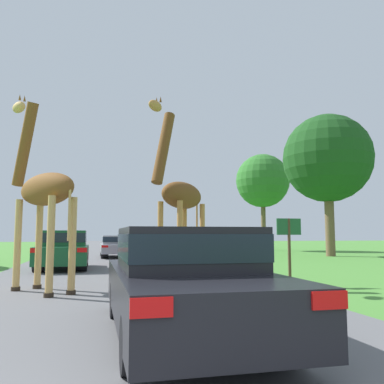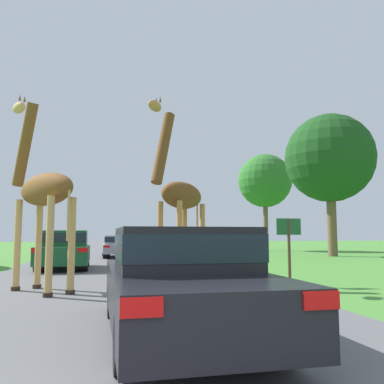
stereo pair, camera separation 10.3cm
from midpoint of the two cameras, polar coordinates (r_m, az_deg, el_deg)
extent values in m
cube|color=#5B5B5E|center=(31.44, -12.53, -8.31)|extent=(7.70, 120.00, 0.00)
cylinder|color=#B77F3D|center=(11.47, -1.99, -6.96)|extent=(0.16, 0.16, 2.31)
cylinder|color=#2D2319|center=(11.54, -2.01, -12.45)|extent=(0.21, 0.21, 0.10)
cylinder|color=#B77F3D|center=(11.80, -4.72, -6.92)|extent=(0.16, 0.16, 2.31)
cylinder|color=#2D2319|center=(11.87, -4.77, -12.26)|extent=(0.21, 0.21, 0.10)
cylinder|color=#B77F3D|center=(12.75, 1.23, -6.87)|extent=(0.16, 0.16, 2.31)
cylinder|color=#2D2319|center=(12.82, 1.24, -11.81)|extent=(0.21, 0.21, 0.10)
cylinder|color=#B77F3D|center=(13.05, -1.32, -6.85)|extent=(0.16, 0.16, 2.31)
cylinder|color=#2D2319|center=(13.11, -1.33, -11.68)|extent=(0.21, 0.21, 0.10)
ellipsoid|color=brown|center=(12.32, -1.61, -0.48)|extent=(1.93, 2.06, 0.81)
cylinder|color=brown|center=(11.56, -4.29, 6.24)|extent=(0.86, 0.93, 2.17)
ellipsoid|color=#B77F3D|center=(11.47, -5.45, 11.95)|extent=(0.55, 0.58, 0.30)
cylinder|color=#B77F3D|center=(13.14, 0.47, -3.60)|extent=(0.06, 0.06, 1.27)
cone|color=brown|center=(11.65, -4.70, 12.86)|extent=(0.07, 0.07, 0.16)
cone|color=brown|center=(11.71, -5.26, 12.75)|extent=(0.07, 0.07, 0.16)
cylinder|color=tan|center=(10.82, -23.54, -6.79)|extent=(0.16, 0.16, 2.21)
cylinder|color=#2D2319|center=(10.90, -23.77, -12.33)|extent=(0.21, 0.21, 0.10)
cylinder|color=tan|center=(11.07, -20.97, -6.86)|extent=(0.16, 0.16, 2.21)
cylinder|color=#2D2319|center=(11.14, -21.17, -12.29)|extent=(0.21, 0.21, 0.10)
cylinder|color=tan|center=(9.46, -19.56, -7.13)|extent=(0.16, 0.16, 2.21)
cylinder|color=#2D2319|center=(9.55, -19.78, -13.46)|extent=(0.21, 0.21, 0.10)
cylinder|color=tan|center=(9.74, -16.73, -7.18)|extent=(0.16, 0.16, 2.21)
cylinder|color=#2D2319|center=(9.82, -16.92, -13.33)|extent=(0.21, 0.21, 0.10)
ellipsoid|color=brown|center=(10.32, -20.05, 0.35)|extent=(1.79, 2.15, 0.78)
cylinder|color=brown|center=(11.53, -22.61, 6.18)|extent=(0.78, 0.94, 2.19)
ellipsoid|color=tan|center=(12.20, -23.35, 10.86)|extent=(0.52, 0.60, 0.30)
cylinder|color=tan|center=(9.37, -17.13, -2.87)|extent=(0.06, 0.06, 1.21)
cone|color=brown|center=(12.09, -23.25, 12.14)|extent=(0.07, 0.07, 0.16)
cone|color=brown|center=(12.15, -22.67, 12.04)|extent=(0.07, 0.07, 0.16)
cube|color=black|center=(5.68, -1.63, -13.95)|extent=(1.86, 4.62, 0.64)
cube|color=black|center=(5.62, -1.61, -7.91)|extent=(1.68, 2.08, 0.55)
cube|color=#19232D|center=(5.62, -1.61, -7.62)|extent=(1.69, 2.10, 0.33)
cube|color=red|center=(3.25, -6.64, -15.82)|extent=(0.34, 0.03, 0.15)
cube|color=red|center=(3.75, 17.98, -14.25)|extent=(0.34, 0.03, 0.15)
cylinder|color=black|center=(6.98, -10.25, -14.67)|extent=(0.37, 0.56, 0.56)
cylinder|color=black|center=(7.22, 2.03, -14.47)|extent=(0.37, 0.56, 0.56)
cylinder|color=black|center=(4.27, -8.04, -20.37)|extent=(0.37, 0.56, 0.56)
cylinder|color=black|center=(4.65, 11.66, -19.10)|extent=(0.37, 0.56, 0.56)
cube|color=gray|center=(25.10, -10.50, -7.76)|extent=(2.00, 4.75, 0.50)
cube|color=gray|center=(25.09, -10.48, -6.61)|extent=(1.80, 2.14, 0.51)
cube|color=#19232D|center=(25.09, -10.48, -6.55)|extent=(1.82, 2.16, 0.31)
cube|color=red|center=(22.68, -12.27, -7.47)|extent=(0.36, 0.03, 0.12)
cube|color=red|center=(22.78, -8.11, -7.54)|extent=(0.36, 0.03, 0.12)
cylinder|color=black|center=(26.50, -12.41, -8.06)|extent=(0.40, 0.66, 0.66)
cylinder|color=black|center=(26.58, -8.93, -8.12)|extent=(0.40, 0.66, 0.66)
cylinder|color=black|center=(23.65, -12.29, -8.33)|extent=(0.40, 0.66, 0.66)
cylinder|color=black|center=(23.74, -8.39, -8.39)|extent=(0.40, 0.66, 0.66)
cube|color=#144C28|center=(16.90, -17.81, -8.34)|extent=(1.88, 3.94, 0.66)
cube|color=#144C28|center=(16.88, -17.74, -6.21)|extent=(1.70, 1.77, 0.60)
cube|color=#19232D|center=(16.88, -17.74, -6.10)|extent=(1.72, 1.79, 0.36)
cube|color=red|center=(15.00, -21.33, -7.65)|extent=(0.34, 0.03, 0.16)
cube|color=red|center=(14.87, -15.37, -7.86)|extent=(0.34, 0.03, 0.16)
cylinder|color=black|center=(18.16, -19.95, -8.99)|extent=(0.38, 0.57, 0.57)
cylinder|color=black|center=(18.05, -15.14, -9.16)|extent=(0.38, 0.57, 0.57)
cylinder|color=black|center=(15.82, -20.93, -9.45)|extent=(0.38, 0.57, 0.57)
cylinder|color=black|center=(15.70, -15.39, -9.66)|extent=(0.38, 0.57, 0.57)
cube|color=maroon|center=(19.55, -5.53, -8.16)|extent=(1.84, 4.33, 0.66)
cube|color=maroon|center=(19.54, -5.51, -6.42)|extent=(1.66, 1.95, 0.53)
cube|color=#19232D|center=(19.54, -5.51, -6.34)|extent=(1.68, 1.97, 0.32)
cube|color=red|center=(17.29, -7.03, -7.65)|extent=(0.33, 0.03, 0.16)
cube|color=red|center=(17.53, -2.06, -7.67)|extent=(0.33, 0.03, 0.16)
cylinder|color=black|center=(20.77, -8.08, -8.78)|extent=(0.37, 0.63, 0.63)
cylinder|color=black|center=(20.96, -4.01, -8.80)|extent=(0.37, 0.63, 0.63)
cylinder|color=black|center=(18.19, -7.30, -9.20)|extent=(0.37, 0.63, 0.63)
cylinder|color=black|center=(18.41, -2.67, -9.20)|extent=(0.37, 0.63, 0.63)
cylinder|color=brown|center=(35.31, 9.91, -3.81)|extent=(0.39, 0.39, 5.29)
sphere|color=#2D7028|center=(35.59, 9.81, 1.57)|extent=(4.61, 4.61, 4.61)
cylinder|color=brown|center=(27.15, 18.62, -2.85)|extent=(0.58, 0.58, 5.38)
sphere|color=#194719|center=(27.55, 18.37, 4.52)|extent=(5.65, 5.65, 5.65)
cylinder|color=#4C3823|center=(11.29, 13.25, -8.16)|extent=(0.08, 0.08, 1.78)
cube|color=#1E562D|center=(11.28, 13.17, -4.76)|extent=(0.70, 0.04, 0.44)
camera|label=1|loc=(0.05, -90.24, 0.03)|focal=38.00mm
camera|label=2|loc=(0.05, 89.76, -0.03)|focal=38.00mm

